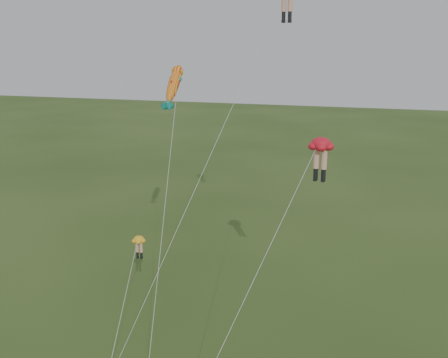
% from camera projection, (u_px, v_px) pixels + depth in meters
% --- Properties ---
extents(legs_kite_red_mid, '(6.31, 11.61, 14.31)m').
position_uv_depth(legs_kite_red_mid, '(320.00, 150.00, 30.49)').
color(legs_kite_red_mid, red).
rests_on(legs_kite_red_mid, ground).
extents(legs_kite_yellow, '(2.67, 10.24, 7.25)m').
position_uv_depth(legs_kite_yellow, '(137.00, 248.00, 33.49)').
color(legs_kite_yellow, yellow).
rests_on(legs_kite_yellow, ground).
extents(fish_kite, '(3.06, 12.66, 18.66)m').
position_uv_depth(fish_kite, '(174.00, 85.00, 35.72)').
color(fish_kite, yellow).
rests_on(fish_kite, ground).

